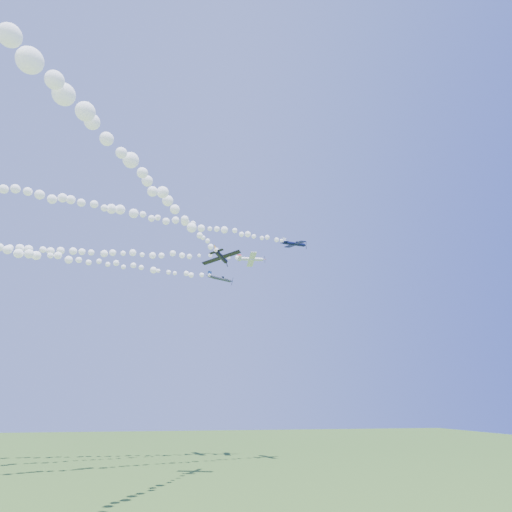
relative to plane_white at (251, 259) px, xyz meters
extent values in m
plane|color=#2D4E1D|center=(-3.42, -5.90, -48.86)|extent=(260.00, 260.00, 0.00)
cylinder|color=white|center=(-0.24, 0.00, -0.01)|extent=(6.49, 1.96, 1.02)
cone|color=white|center=(3.23, -0.07, 0.06)|extent=(0.90, 0.97, 0.87)
cone|color=#A71613|center=(3.72, -0.08, 0.06)|extent=(0.37, 0.35, 0.31)
cube|color=black|center=(3.59, -0.08, 0.06)|extent=(0.09, 0.53, 2.02)
cube|color=white|center=(0.03, -0.03, -0.13)|extent=(1.80, 7.83, 1.66)
cube|color=white|center=(-3.12, 0.08, -0.01)|extent=(0.98, 2.76, 0.62)
cube|color=#A71613|center=(-3.21, 0.19, 0.57)|extent=(1.03, 0.36, 1.30)
sphere|color=black|center=(0.67, 0.06, 0.41)|extent=(0.80, 0.92, 0.91)
cylinder|color=#0C1139|center=(9.19, -9.05, 1.60)|extent=(6.25, 2.10, 1.25)
cone|color=#0C1139|center=(12.36, -8.03, 1.81)|extent=(0.92, 0.97, 0.87)
cone|color=white|center=(12.80, -7.88, 1.84)|extent=(0.38, 0.35, 0.31)
cube|color=black|center=(12.68, -7.92, 1.83)|extent=(0.14, 0.39, 1.96)
cube|color=#0C1139|center=(9.44, -8.95, 1.50)|extent=(3.83, 7.67, 1.06)
cube|color=#0C1139|center=(6.55, -9.90, 1.48)|extent=(1.66, 2.80, 0.43)
cube|color=white|center=(6.46, -10.00, 2.04)|extent=(0.99, 0.54, 1.29)
sphere|color=black|center=(10.01, -8.83, 2.04)|extent=(0.95, 1.02, 0.86)
cylinder|color=#3E425A|center=(-7.99, 3.54, -4.70)|extent=(6.49, 1.31, 1.49)
cone|color=#3E425A|center=(-4.71, 4.59, -5.02)|extent=(0.87, 0.92, 0.94)
cone|color=navy|center=(-4.26, 4.73, -5.07)|extent=(0.36, 0.33, 0.33)
cube|color=black|center=(-4.38, 4.69, -5.06)|extent=(0.42, 0.57, 2.00)
cube|color=#3E425A|center=(-7.76, 3.64, -4.85)|extent=(3.70, 7.85, 2.21)
cube|color=#3E425A|center=(-10.71, 2.65, -4.38)|extent=(1.63, 2.87, 0.84)
cube|color=navy|center=(-10.70, 2.51, -3.81)|extent=(1.19, 0.66, 1.35)
sphere|color=black|center=(-7.07, 3.73, -4.40)|extent=(1.06, 1.10, 1.00)
cylinder|color=black|center=(-10.68, -26.07, -8.77)|extent=(1.80, 6.40, 0.89)
cone|color=black|center=(-9.31, -22.92, -8.77)|extent=(0.94, 0.86, 0.85)
cone|color=orange|center=(-9.12, -22.48, -8.77)|extent=(0.34, 0.36, 0.30)
cube|color=black|center=(-9.17, -22.60, -8.77)|extent=(0.63, 0.31, 1.98)
cube|color=black|center=(-10.54, -25.84, -8.89)|extent=(7.59, 4.49, 2.19)
cube|color=black|center=(-11.83, -28.68, -8.72)|extent=(2.81, 1.89, 0.80)
cube|color=orange|center=(-12.00, -28.70, -8.16)|extent=(0.79, 1.09, 1.25)
sphere|color=black|center=(-10.42, -25.20, -8.38)|extent=(1.16, 1.07, 0.93)
camera|label=1|loc=(-18.55, -105.28, -35.98)|focal=30.00mm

